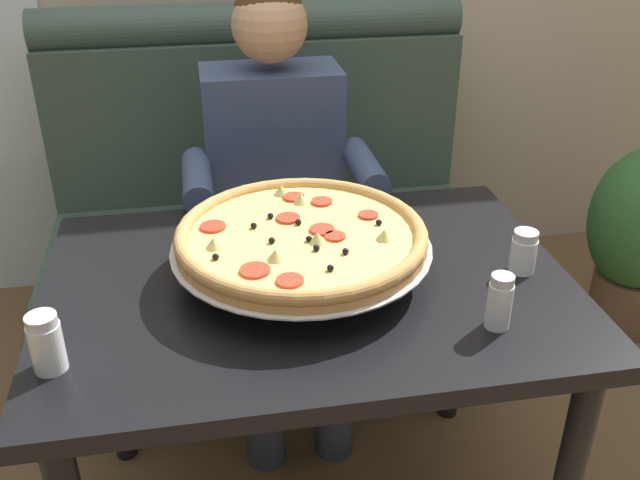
{
  "coord_description": "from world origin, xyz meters",
  "views": [
    {
      "loc": [
        -0.21,
        -1.29,
        1.55
      ],
      "look_at": [
        0.03,
        0.04,
        0.82
      ],
      "focal_mm": 39.89,
      "sensor_mm": 36.0,
      "label": 1
    }
  ],
  "objects_px": {
    "pizza": "(301,237)",
    "shaker_oregano": "(523,254)",
    "booth_bench": "(268,235)",
    "diner_main": "(278,183)",
    "dining_table": "(309,319)",
    "potted_plant": "(639,233)",
    "shaker_pepper_flakes": "(47,347)",
    "shaker_parmesan": "(499,305)"
  },
  "relations": [
    {
      "from": "pizza",
      "to": "shaker_parmesan",
      "type": "xyz_separation_m",
      "value": [
        0.34,
        -0.27,
        -0.04
      ]
    },
    {
      "from": "shaker_oregano",
      "to": "potted_plant",
      "type": "height_order",
      "value": "shaker_oregano"
    },
    {
      "from": "booth_bench",
      "to": "shaker_oregano",
      "type": "bearing_deg",
      "value": -63.04
    },
    {
      "from": "shaker_oregano",
      "to": "shaker_parmesan",
      "type": "height_order",
      "value": "shaker_parmesan"
    },
    {
      "from": "booth_bench",
      "to": "shaker_pepper_flakes",
      "type": "xyz_separation_m",
      "value": [
        -0.5,
        -1.08,
        0.4
      ]
    },
    {
      "from": "diner_main",
      "to": "pizza",
      "type": "distance_m",
      "value": 0.59
    },
    {
      "from": "dining_table",
      "to": "pizza",
      "type": "relative_size",
      "value": 2.02
    },
    {
      "from": "shaker_pepper_flakes",
      "to": "potted_plant",
      "type": "bearing_deg",
      "value": 26.41
    },
    {
      "from": "pizza",
      "to": "potted_plant",
      "type": "distance_m",
      "value": 1.51
    },
    {
      "from": "booth_bench",
      "to": "pizza",
      "type": "xyz_separation_m",
      "value": [
        -0.01,
        -0.84,
        0.44
      ]
    },
    {
      "from": "booth_bench",
      "to": "shaker_pepper_flakes",
      "type": "bearing_deg",
      "value": -114.8
    },
    {
      "from": "booth_bench",
      "to": "shaker_oregano",
      "type": "distance_m",
      "value": 1.1
    },
    {
      "from": "shaker_pepper_flakes",
      "to": "shaker_parmesan",
      "type": "bearing_deg",
      "value": -1.35
    },
    {
      "from": "shaker_oregano",
      "to": "booth_bench",
      "type": "bearing_deg",
      "value": 116.96
    },
    {
      "from": "diner_main",
      "to": "potted_plant",
      "type": "bearing_deg",
      "value": 3.08
    },
    {
      "from": "diner_main",
      "to": "shaker_parmesan",
      "type": "xyz_separation_m",
      "value": [
        0.32,
        -0.84,
        0.09
      ]
    },
    {
      "from": "dining_table",
      "to": "pizza",
      "type": "xyz_separation_m",
      "value": [
        -0.01,
        0.03,
        0.19
      ]
    },
    {
      "from": "booth_bench",
      "to": "diner_main",
      "type": "height_order",
      "value": "diner_main"
    },
    {
      "from": "shaker_pepper_flakes",
      "to": "potted_plant",
      "type": "xyz_separation_m",
      "value": [
        1.78,
        0.89,
        -0.41
      ]
    },
    {
      "from": "pizza",
      "to": "shaker_oregano",
      "type": "relative_size",
      "value": 5.76
    },
    {
      "from": "booth_bench",
      "to": "pizza",
      "type": "bearing_deg",
      "value": -90.7
    },
    {
      "from": "dining_table",
      "to": "shaker_oregano",
      "type": "relative_size",
      "value": 11.61
    },
    {
      "from": "dining_table",
      "to": "shaker_oregano",
      "type": "height_order",
      "value": "shaker_oregano"
    },
    {
      "from": "pizza",
      "to": "shaker_oregano",
      "type": "distance_m",
      "value": 0.48
    },
    {
      "from": "pizza",
      "to": "dining_table",
      "type": "bearing_deg",
      "value": -72.1
    },
    {
      "from": "shaker_oregano",
      "to": "pizza",
      "type": "bearing_deg",
      "value": 170.75
    },
    {
      "from": "dining_table",
      "to": "shaker_parmesan",
      "type": "bearing_deg",
      "value": -35.25
    },
    {
      "from": "pizza",
      "to": "shaker_parmesan",
      "type": "height_order",
      "value": "pizza"
    },
    {
      "from": "booth_bench",
      "to": "dining_table",
      "type": "bearing_deg",
      "value": -90.0
    },
    {
      "from": "diner_main",
      "to": "shaker_oregano",
      "type": "xyz_separation_m",
      "value": [
        0.46,
        -0.65,
        0.08
      ]
    },
    {
      "from": "booth_bench",
      "to": "potted_plant",
      "type": "xyz_separation_m",
      "value": [
        1.28,
        -0.2,
        -0.01
      ]
    },
    {
      "from": "shaker_oregano",
      "to": "potted_plant",
      "type": "relative_size",
      "value": 0.14
    },
    {
      "from": "dining_table",
      "to": "potted_plant",
      "type": "relative_size",
      "value": 1.61
    },
    {
      "from": "diner_main",
      "to": "shaker_oregano",
      "type": "bearing_deg",
      "value": -54.92
    },
    {
      "from": "booth_bench",
      "to": "diner_main",
      "type": "distance_m",
      "value": 0.41
    },
    {
      "from": "booth_bench",
      "to": "shaker_oregano",
      "type": "xyz_separation_m",
      "value": [
        0.47,
        -0.92,
        0.39
      ]
    },
    {
      "from": "dining_table",
      "to": "booth_bench",
      "type": "bearing_deg",
      "value": 90.0
    },
    {
      "from": "dining_table",
      "to": "shaker_pepper_flakes",
      "type": "distance_m",
      "value": 0.56
    },
    {
      "from": "shaker_oregano",
      "to": "shaker_pepper_flakes",
      "type": "height_order",
      "value": "shaker_pepper_flakes"
    },
    {
      "from": "shaker_parmesan",
      "to": "diner_main",
      "type": "bearing_deg",
      "value": 110.96
    },
    {
      "from": "booth_bench",
      "to": "dining_table",
      "type": "distance_m",
      "value": 0.9
    },
    {
      "from": "dining_table",
      "to": "shaker_parmesan",
      "type": "relative_size",
      "value": 9.88
    }
  ]
}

